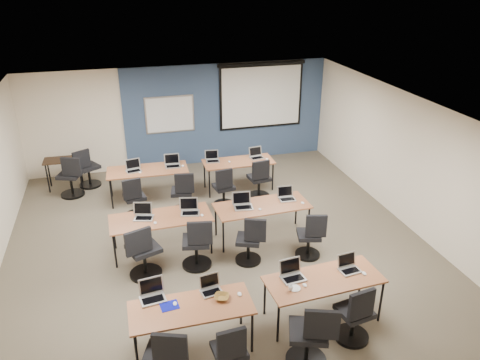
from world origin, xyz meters
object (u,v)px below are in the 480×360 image
object	(u,v)px
task_chair_7	(310,239)
spare_chair_b	(71,180)
training_table_back_right	(238,163)
task_chair_11	(259,182)
laptop_5	(190,209)
training_table_mid_left	(161,219)
task_chair_6	(250,244)
laptop_9	(172,163)
training_table_front_right	(324,281)
task_chair_10	(224,190)
task_chair_2	(310,340)
spare_chair_a	(87,171)
whiteboard	(170,115)
laptop_6	(243,204)
laptop_7	(286,196)
training_table_front_left	(191,310)
laptop_2	(292,274)
task_chair_3	(355,318)
task_chair_5	(197,247)
task_chair_4	(143,256)
projector_screen	(261,92)
task_chair_9	(183,196)
laptop_10	(212,159)
task_chair_8	(134,201)
training_table_mid_right	(262,207)
laptop_11	(256,155)
laptop_0	(152,294)
task_chair_1	(230,357)
laptop_8	(133,168)
laptop_3	(349,266)
laptop_1	(211,287)
utility_table	(63,163)

from	to	relation	value
task_chair_7	spare_chair_b	xyz separation A→B (m)	(-4.39, 3.87, 0.04)
training_table_back_right	task_chair_11	xyz separation A→B (m)	(0.34, -0.61, -0.27)
laptop_5	task_chair_7	bearing A→B (deg)	-13.10
task_chair_11	training_table_mid_left	bearing A→B (deg)	-153.26
task_chair_6	laptop_9	bearing A→B (deg)	128.26
training_table_front_right	task_chair_10	xyz separation A→B (m)	(-0.58, 4.01, -0.29)
task_chair_2	task_chair_6	bearing A→B (deg)	111.88
task_chair_7	spare_chair_a	world-z (taller)	spare_chair_a
whiteboard	laptop_6	size ratio (longest dim) A/B	3.56
task_chair_2	laptop_7	xyz separation A→B (m)	(0.94, 3.46, 0.36)
training_table_front_left	laptop_9	distance (m)	5.06
laptop_2	task_chair_11	size ratio (longest dim) A/B	0.35
task_chair_3	task_chair_5	world-z (taller)	task_chair_5
training_table_back_right	task_chair_3	xyz separation A→B (m)	(0.27, -5.38, -0.27)
spare_chair_b	task_chair_4	bearing A→B (deg)	-48.22
projector_screen	spare_chair_a	size ratio (longest dim) A/B	2.39
whiteboard	task_chair_10	world-z (taller)	whiteboard
training_table_front_left	task_chair_9	size ratio (longest dim) A/B	1.72
training_table_front_right	laptop_5	distance (m)	3.03
laptop_7	laptop_10	size ratio (longest dim) A/B	0.99
training_table_mid_left	task_chair_8	bearing A→B (deg)	104.19
spare_chair_a	laptop_7	bearing A→B (deg)	-70.43
task_chair_4	spare_chair_a	world-z (taller)	task_chair_4
training_table_mid_left	training_table_mid_right	distance (m)	1.97
task_chair_8	laptop_10	bearing A→B (deg)	15.00
training_table_mid_left	task_chair_9	distance (m)	1.59
task_chair_9	laptop_11	size ratio (longest dim) A/B	3.02
laptop_0	laptop_2	world-z (taller)	same
task_chair_4	task_chair_11	distance (m)	3.75
task_chair_1	projector_screen	bearing A→B (deg)	65.06
laptop_6	spare_chair_a	bearing A→B (deg)	138.23
task_chair_3	projector_screen	bearing A→B (deg)	74.03
training_table_front_right	task_chair_6	world-z (taller)	task_chair_6
task_chair_3	laptop_2	bearing A→B (deg)	124.26
task_chair_7	laptop_8	bearing A→B (deg)	146.56
task_chair_6	training_table_back_right	bearing A→B (deg)	100.54
projector_screen	training_table_front_left	bearing A→B (deg)	-114.99
training_table_mid_left	laptop_6	xyz separation A→B (m)	(1.59, 0.01, 0.11)
task_chair_8	task_chair_1	bearing A→B (deg)	-91.12
training_table_front_left	training_table_back_right	xyz separation A→B (m)	(2.01, 4.91, -0.00)
projector_screen	task_chair_5	size ratio (longest dim) A/B	2.36
laptop_6	laptop_7	world-z (taller)	laptop_6
laptop_0	laptop_3	size ratio (longest dim) A/B	1.12
task_chair_4	laptop_11	distance (m)	4.35
laptop_11	task_chair_3	bearing A→B (deg)	-99.92
laptop_10	spare_chair_b	bearing A→B (deg)	179.52
training_table_front_right	task_chair_8	xyz separation A→B (m)	(-2.55, 4.02, -0.29)
task_chair_6	task_chair_10	size ratio (longest dim) A/B	1.00
laptop_1	laptop_8	world-z (taller)	laptop_8
task_chair_11	utility_table	size ratio (longest dim) A/B	1.15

